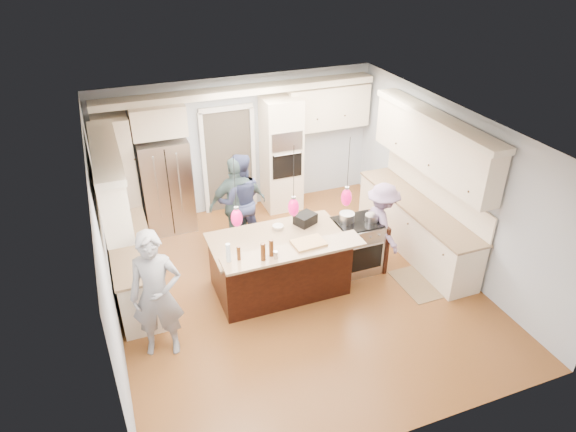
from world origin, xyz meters
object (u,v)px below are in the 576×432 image
refrigerator (166,185)px  person_far_left (239,201)px  person_bar_end (157,295)px  kitchen_island (280,263)px  island_range (357,245)px

refrigerator → person_far_left: size_ratio=1.02×
refrigerator → person_bar_end: size_ratio=0.95×
person_bar_end → person_far_left: size_ratio=1.07×
refrigerator → person_far_left: refrigerator is taller
person_bar_end → person_far_left: 2.85m
kitchen_island → person_bar_end: 2.14m
kitchen_island → person_bar_end: size_ratio=1.11×
kitchen_island → person_bar_end: (-1.97, -0.70, 0.46)m
person_bar_end → kitchen_island: bearing=33.8°
island_range → person_bar_end: bearing=-167.0°
island_range → person_bar_end: 3.50m
kitchen_island → person_bar_end: person_bar_end is taller
island_range → person_far_left: bearing=137.8°
refrigerator → kitchen_island: size_ratio=0.86×
kitchen_island → person_far_left: person_far_left is taller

